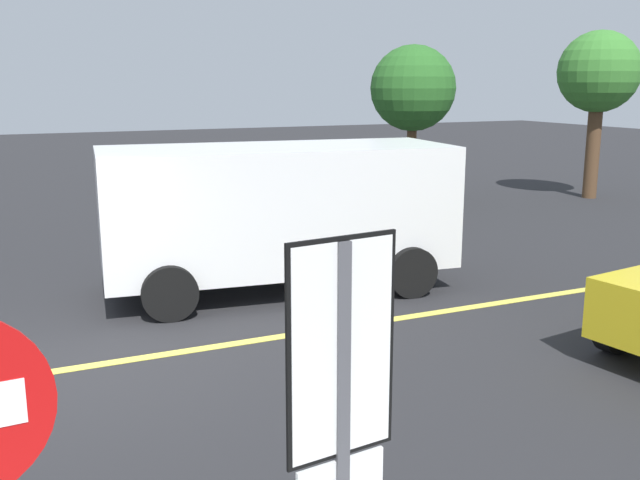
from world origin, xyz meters
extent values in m
plane|color=#262628|center=(0.00, 0.00, 0.00)|extent=(80.00, 80.00, 0.00)
cube|color=#E0D14C|center=(3.00, 0.00, 0.01)|extent=(28.00, 0.16, 0.01)
cube|color=white|center=(0.93, -5.43, 2.02)|extent=(0.50, 0.08, 0.95)
cube|color=black|center=(0.93, -5.43, 2.02)|extent=(0.54, 0.08, 0.99)
cube|color=white|center=(0.93, -5.43, 1.41)|extent=(0.45, 0.07, 0.20)
cube|color=white|center=(3.54, 2.03, 1.29)|extent=(5.40, 2.59, 1.82)
cube|color=black|center=(5.61, 1.79, 1.69)|extent=(0.37, 1.85, 0.80)
cylinder|color=black|center=(5.41, 2.82, 0.38)|extent=(0.79, 0.35, 0.76)
cylinder|color=black|center=(5.18, 0.83, 0.38)|extent=(0.79, 0.35, 0.76)
cylinder|color=black|center=(1.90, 3.23, 0.38)|extent=(0.79, 0.35, 0.76)
cylinder|color=black|center=(1.67, 1.24, 0.38)|extent=(0.79, 0.35, 0.76)
cylinder|color=black|center=(6.18, -2.12, 0.32)|extent=(0.67, 0.31, 0.64)
cylinder|color=#513823|center=(14.63, 6.85, 1.40)|extent=(0.38, 0.38, 2.80)
sphere|color=#387A2D|center=(14.63, 6.85, 3.40)|extent=(2.17, 2.17, 2.17)
cylinder|color=#513823|center=(9.70, 8.21, 1.19)|extent=(0.25, 0.25, 2.37)
sphere|color=#286023|center=(9.70, 8.21, 2.98)|extent=(2.20, 2.20, 2.20)
camera|label=1|loc=(-0.36, -8.04, 3.14)|focal=40.61mm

